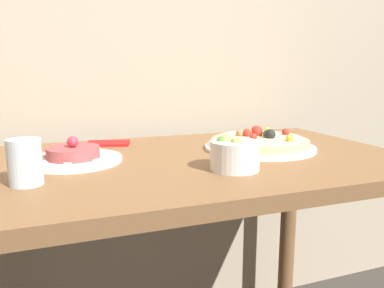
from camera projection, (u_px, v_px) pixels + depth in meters
name	position (u px, v px, depth m)	size (l,w,h in m)	color
dining_table	(180.00, 203.00, 0.99)	(1.21, 0.68, 0.78)	brown
pizza_plate	(260.00, 143.00, 1.08)	(0.32, 0.32, 0.06)	white
tartare_plate	(74.00, 156.00, 0.92)	(0.24, 0.24, 0.07)	white
small_bowl	(234.00, 154.00, 0.85)	(0.11, 0.11, 0.08)	white
drinking_glass	(25.00, 162.00, 0.73)	(0.07, 0.07, 0.09)	silver
napkin	(108.00, 143.00, 1.15)	(0.14, 0.11, 0.01)	red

